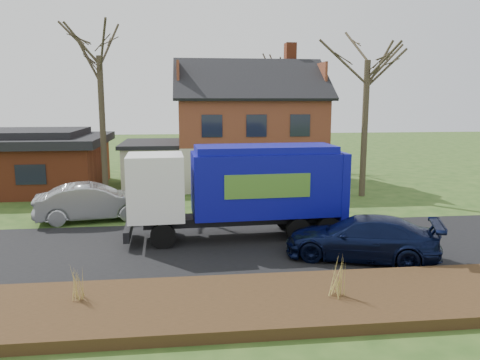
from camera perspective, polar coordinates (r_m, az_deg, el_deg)
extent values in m
plane|color=#264517|center=(17.87, 0.53, -8.14)|extent=(120.00, 120.00, 0.00)
cube|color=black|center=(17.87, 0.53, -8.11)|extent=(80.00, 7.00, 0.02)
cube|color=black|center=(12.92, 3.57, -14.67)|extent=(80.00, 3.50, 0.30)
cube|color=beige|center=(31.43, 0.96, 2.17)|extent=(9.00, 7.50, 2.70)
cube|color=#602B1B|center=(31.18, 0.97, 7.19)|extent=(9.00, 7.50, 2.80)
cube|color=brown|center=(32.80, 6.14, 14.89)|extent=(0.70, 0.90, 1.60)
cube|color=beige|center=(30.73, -10.46, 1.75)|extent=(3.50, 5.50, 2.60)
cube|color=black|center=(30.57, -10.54, 4.38)|extent=(3.90, 5.90, 0.24)
cube|color=brown|center=(31.73, -24.72, 1.44)|extent=(9.00, 7.50, 2.80)
cube|color=black|center=(31.56, -24.94, 4.41)|extent=(9.80, 8.20, 0.50)
cube|color=black|center=(31.52, -24.99, 5.22)|extent=(7.00, 6.00, 0.40)
cylinder|color=black|center=(17.78, -9.36, -6.77)|extent=(0.97, 0.36, 0.95)
cylinder|color=black|center=(19.63, -9.38, -5.18)|extent=(0.97, 0.36, 0.95)
cylinder|color=black|center=(18.50, 7.12, -6.05)|extent=(0.97, 0.36, 0.95)
cylinder|color=black|center=(20.29, 5.58, -4.61)|extent=(0.97, 0.36, 0.95)
cylinder|color=black|center=(18.86, 10.61, -5.84)|extent=(0.97, 0.36, 0.95)
cylinder|color=black|center=(20.62, 8.79, -4.44)|extent=(0.97, 0.36, 0.95)
cube|color=black|center=(18.88, 0.41, -4.70)|extent=(7.92, 1.47, 0.32)
cube|color=white|center=(18.32, -10.23, -0.76)|extent=(2.21, 2.39, 2.47)
cube|color=black|center=(18.34, -13.40, -0.42)|extent=(0.17, 2.02, 0.82)
cube|color=black|center=(18.75, -13.46, -5.95)|extent=(0.34, 2.30, 0.41)
cube|color=#0B0C87|center=(18.74, 3.04, -0.38)|extent=(5.87, 2.56, 2.47)
cube|color=#0B0C87|center=(18.55, 3.08, 3.80)|extent=(5.58, 2.27, 0.27)
cube|color=#0B0C87|center=(19.61, 11.57, -0.39)|extent=(0.43, 2.35, 2.66)
cube|color=#4B822A|center=(17.58, 3.42, -0.76)|extent=(3.30, 0.19, 0.92)
cube|color=#4B822A|center=(19.82, 1.94, 0.45)|extent=(3.30, 0.19, 0.92)
imported|color=#95989B|center=(22.56, -17.42, -2.58)|extent=(5.39, 2.75, 1.70)
imported|color=black|center=(16.91, 14.58, -6.83)|extent=(5.62, 3.83, 1.51)
cylinder|color=#3C3324|center=(26.70, -16.39, 5.96)|extent=(0.32, 0.32, 7.82)
cylinder|color=#413727|center=(27.55, 14.95, 5.96)|extent=(0.35, 0.35, 7.66)
cylinder|color=#443428|center=(39.08, 4.87, 7.44)|extent=(0.30, 0.30, 7.88)
cone|color=tan|center=(13.26, -19.48, -11.80)|extent=(0.04, 0.04, 0.89)
cone|color=tan|center=(13.29, -20.11, -11.78)|extent=(0.04, 0.04, 0.89)
cone|color=tan|center=(13.23, -18.84, -11.81)|extent=(0.04, 0.04, 0.89)
cone|color=tan|center=(13.37, -19.36, -11.61)|extent=(0.04, 0.04, 0.89)
cone|color=tan|center=(13.15, -19.59, -11.98)|extent=(0.04, 0.04, 0.89)
cone|color=tan|center=(12.95, 11.79, -11.59)|extent=(0.04, 0.04, 1.05)
cone|color=tan|center=(12.90, 11.08, -11.65)|extent=(0.04, 0.04, 1.05)
cone|color=tan|center=(13.00, 12.49, -11.53)|extent=(0.04, 0.04, 1.05)
cone|color=tan|center=(13.07, 11.60, -11.38)|extent=(0.04, 0.04, 1.05)
cone|color=tan|center=(12.83, 11.97, -11.80)|extent=(0.04, 0.04, 1.05)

